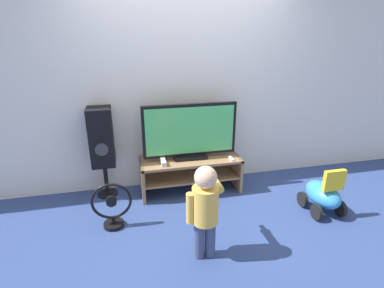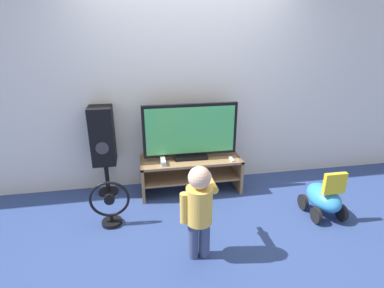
% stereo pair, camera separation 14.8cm
% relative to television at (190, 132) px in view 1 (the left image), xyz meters
% --- Properties ---
extents(ground_plane, '(16.00, 16.00, 0.00)m').
position_rel_television_xyz_m(ground_plane, '(0.00, -0.25, -0.77)').
color(ground_plane, navy).
extents(wall_back, '(10.00, 0.06, 2.60)m').
position_rel_television_xyz_m(wall_back, '(0.00, 0.29, 0.53)').
color(wall_back, silver).
rests_on(wall_back, ground_plane).
extents(tv_stand, '(1.22, 0.45, 0.43)m').
position_rel_television_xyz_m(tv_stand, '(0.00, -0.02, -0.47)').
color(tv_stand, '#93704C').
rests_on(tv_stand, ground_plane).
extents(television, '(1.13, 0.20, 0.67)m').
position_rel_television_xyz_m(television, '(0.00, 0.00, 0.00)').
color(television, black).
rests_on(television, tv_stand).
extents(game_console, '(0.06, 0.18, 0.05)m').
position_rel_television_xyz_m(game_console, '(-0.35, -0.11, -0.30)').
color(game_console, white).
rests_on(game_console, tv_stand).
extents(remote_primary, '(0.04, 0.13, 0.03)m').
position_rel_television_xyz_m(remote_primary, '(0.48, -0.16, -0.32)').
color(remote_primary, white).
rests_on(remote_primary, tv_stand).
extents(child, '(0.33, 0.49, 0.88)m').
position_rel_television_xyz_m(child, '(-0.13, -1.19, -0.25)').
color(child, '#3F4C72').
rests_on(child, ground_plane).
extents(speaker_tower, '(0.27, 0.28, 1.09)m').
position_rel_television_xyz_m(speaker_tower, '(-1.02, 0.10, -0.04)').
color(speaker_tower, black).
rests_on(speaker_tower, ground_plane).
extents(floor_fan, '(0.40, 0.21, 0.50)m').
position_rel_television_xyz_m(floor_fan, '(-0.94, -0.58, -0.54)').
color(floor_fan, black).
rests_on(floor_fan, ground_plane).
extents(ride_on_toy, '(0.33, 0.48, 0.56)m').
position_rel_television_xyz_m(ride_on_toy, '(1.32, -0.81, -0.55)').
color(ride_on_toy, '#338CD1').
rests_on(ride_on_toy, ground_plane).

